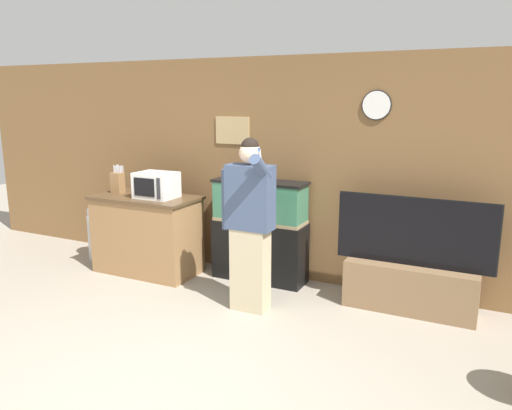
# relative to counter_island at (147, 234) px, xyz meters

# --- Properties ---
(ground_plane) EXTENTS (18.00, 18.00, 0.00)m
(ground_plane) POSITION_rel_counter_island_xyz_m (1.70, -2.16, -0.48)
(ground_plane) COLOR gray
(wall_back_paneled) EXTENTS (10.00, 0.08, 2.60)m
(wall_back_paneled) POSITION_rel_counter_island_xyz_m (1.70, 0.63, 0.82)
(wall_back_paneled) COLOR brown
(wall_back_paneled) RESTS_ON ground_plane
(counter_island) EXTENTS (1.30, 0.68, 0.96)m
(counter_island) POSITION_rel_counter_island_xyz_m (0.00, 0.00, 0.00)
(counter_island) COLOR olive
(counter_island) RESTS_ON ground_plane
(microwave) EXTENTS (0.47, 0.37, 0.31)m
(microwave) POSITION_rel_counter_island_xyz_m (0.17, -0.01, 0.63)
(microwave) COLOR white
(microwave) RESTS_ON counter_island
(knife_block) EXTENTS (0.14, 0.12, 0.35)m
(knife_block) POSITION_rel_counter_island_xyz_m (-0.46, 0.03, 0.61)
(knife_block) COLOR olive
(knife_block) RESTS_ON counter_island
(aquarium_on_stand) EXTENTS (1.11, 0.37, 1.20)m
(aquarium_on_stand) POSITION_rel_counter_island_xyz_m (1.37, 0.36, 0.12)
(aquarium_on_stand) COLOR black
(aquarium_on_stand) RESTS_ON ground_plane
(tv_on_stand) EXTENTS (1.56, 0.40, 1.18)m
(tv_on_stand) POSITION_rel_counter_island_xyz_m (3.13, 0.24, -0.13)
(tv_on_stand) COLOR brown
(tv_on_stand) RESTS_ON ground_plane
(person_standing) EXTENTS (0.55, 0.42, 1.76)m
(person_standing) POSITION_rel_counter_island_xyz_m (1.65, -0.46, 0.44)
(person_standing) COLOR #BCAD89
(person_standing) RESTS_ON ground_plane
(trash_bin) EXTENTS (0.31, 0.31, 0.80)m
(trash_bin) POSITION_rel_counter_island_xyz_m (-0.90, 0.12, -0.07)
(trash_bin) COLOR #B7B7BC
(trash_bin) RESTS_ON ground_plane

